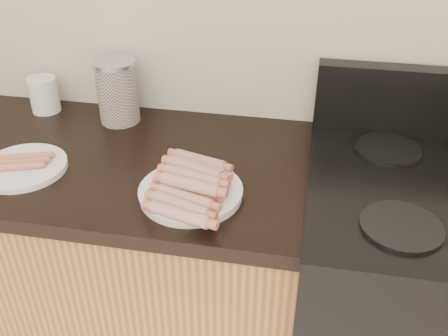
% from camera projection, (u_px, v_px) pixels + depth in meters
% --- Properties ---
extents(stove, '(0.76, 0.65, 0.91)m').
position_uv_depth(stove, '(425.00, 319.00, 1.46)').
color(stove, black).
rests_on(stove, floor).
extents(burner_near_left, '(0.18, 0.18, 0.01)m').
position_uv_depth(burner_near_left, '(401.00, 226.00, 1.09)').
color(burner_near_left, black).
rests_on(burner_near_left, stove).
extents(burner_far_left, '(0.18, 0.18, 0.01)m').
position_uv_depth(burner_far_left, '(388.00, 149.00, 1.37)').
color(burner_far_left, black).
rests_on(burner_far_left, stove).
extents(main_plate, '(0.25, 0.25, 0.02)m').
position_uv_depth(main_plate, '(191.00, 193.00, 1.21)').
color(main_plate, white).
rests_on(main_plate, counter_slab).
extents(side_plate, '(0.24, 0.24, 0.02)m').
position_uv_depth(side_plate, '(23.00, 167.00, 1.31)').
color(side_plate, white).
rests_on(side_plate, counter_slab).
extents(hotdog_pile, '(0.14, 0.30, 0.06)m').
position_uv_depth(hotdog_pile, '(190.00, 183.00, 1.19)').
color(hotdog_pile, maroon).
rests_on(hotdog_pile, main_plate).
extents(plain_sausages, '(0.13, 0.11, 0.02)m').
position_uv_depth(plain_sausages, '(22.00, 161.00, 1.30)').
color(plain_sausages, '#C97B3B').
rests_on(plain_sausages, side_plate).
extents(canister, '(0.12, 0.12, 0.19)m').
position_uv_depth(canister, '(117.00, 91.00, 1.50)').
color(canister, white).
rests_on(canister, counter_slab).
extents(mug, '(0.11, 0.11, 0.11)m').
position_uv_depth(mug, '(44.00, 95.00, 1.58)').
color(mug, white).
rests_on(mug, counter_slab).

